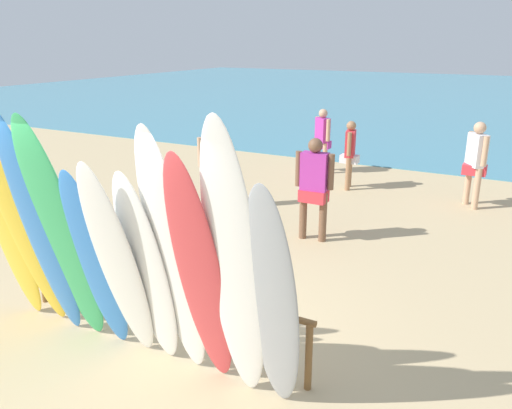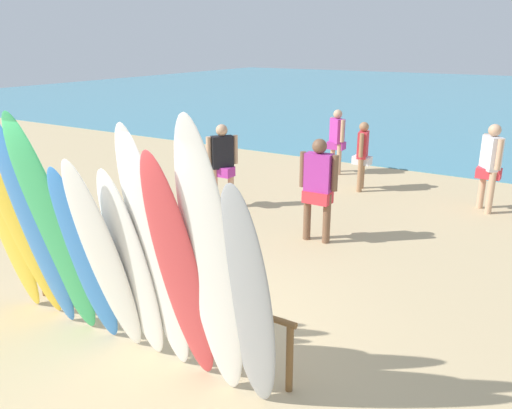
{
  "view_description": "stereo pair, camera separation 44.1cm",
  "coord_description": "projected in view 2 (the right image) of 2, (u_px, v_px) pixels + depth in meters",
  "views": [
    {
      "loc": [
        3.36,
        -3.91,
        3.21
      ],
      "look_at": [
        0.0,
        2.33,
        0.93
      ],
      "focal_mm": 36.05,
      "sensor_mm": 36.0,
      "label": 1
    },
    {
      "loc": [
        3.74,
        -3.68,
        3.21
      ],
      "look_at": [
        0.0,
        2.33,
        0.93
      ],
      "focal_mm": 36.05,
      "sensor_mm": 36.0,
      "label": 2
    }
  ],
  "objects": [
    {
      "name": "surfboard_red_8",
      "position": [
        180.0,
        276.0,
        4.57
      ],
      "size": [
        0.49,
        0.71,
        2.41
      ],
      "primitive_type": "ellipsoid",
      "rotation": [
        0.26,
        0.0,
        -0.01
      ],
      "color": "#D13D42",
      "rests_on": "ground"
    },
    {
      "name": "beachgoer_midbeach",
      "position": [
        318.0,
        184.0,
        8.28
      ],
      "size": [
        0.65,
        0.28,
        1.72
      ],
      "rotation": [
        0.0,
        0.0,
        0.07
      ],
      "color": "brown",
      "rests_on": "ground"
    },
    {
      "name": "surfboard_green_3",
      "position": [
        54.0,
        232.0,
        5.33
      ],
      "size": [
        0.61,
        0.8,
        2.61
      ],
      "primitive_type": "ellipsoid",
      "rotation": [
        0.26,
        0.0,
        0.05
      ],
      "color": "#38B266",
      "rests_on": "ground"
    },
    {
      "name": "surfboard_grey_10",
      "position": [
        248.0,
        304.0,
        4.28
      ],
      "size": [
        0.49,
        0.53,
        2.22
      ],
      "primitive_type": "ellipsoid",
      "rotation": [
        0.2,
        0.0,
        -0.03
      ],
      "color": "#999EA3",
      "rests_on": "ground"
    },
    {
      "name": "surfboard_white_5",
      "position": [
        105.0,
        262.0,
        5.06
      ],
      "size": [
        0.51,
        0.74,
        2.23
      ],
      "primitive_type": "ellipsoid",
      "rotation": [
        0.29,
        0.0,
        0.02
      ],
      "color": "white",
      "rests_on": "ground"
    },
    {
      "name": "ocean_water",
      "position": [
        503.0,
        98.0,
        29.46
      ],
      "size": [
        60.0,
        40.0,
        0.02
      ],
      "primitive_type": "cube",
      "color": "teal",
      "rests_on": "ground"
    },
    {
      "name": "surfboard_white_6",
      "position": [
        132.0,
        269.0,
        5.01
      ],
      "size": [
        0.58,
        0.6,
        2.14
      ],
      "primitive_type": "ellipsoid",
      "rotation": [
        0.23,
        0.0,
        -0.09
      ],
      "color": "white",
      "rests_on": "ground"
    },
    {
      "name": "surfboard_yellow_0",
      "position": [
        9.0,
        234.0,
        6.03
      ],
      "size": [
        0.5,
        0.53,
        2.06
      ],
      "primitive_type": "ellipsoid",
      "rotation": [
        0.21,
        0.0,
        -0.03
      ],
      "color": "yellow",
      "rests_on": "ground"
    },
    {
      "name": "surfboard_blue_4",
      "position": [
        85.0,
        260.0,
        5.28
      ],
      "size": [
        0.5,
        0.65,
        2.1
      ],
      "primitive_type": "ellipsoid",
      "rotation": [
        0.26,
        0.0,
        0.05
      ],
      "color": "#337AD1",
      "rests_on": "ground"
    },
    {
      "name": "surfboard_white_9",
      "position": [
        211.0,
        270.0,
        4.33
      ],
      "size": [
        0.51,
        0.62,
        2.72
      ],
      "primitive_type": "ellipsoid",
      "rotation": [
        0.2,
        0.0,
        0.01
      ],
      "color": "white",
      "rests_on": "ground"
    },
    {
      "name": "beachgoer_by_water",
      "position": [
        337.0,
        137.0,
        12.63
      ],
      "size": [
        0.5,
        0.4,
        1.59
      ],
      "rotation": [
        0.0,
        0.0,
        5.64
      ],
      "color": "tan",
      "rests_on": "ground"
    },
    {
      "name": "ground",
      "position": [
        440.0,
        140.0,
        17.16
      ],
      "size": [
        60.0,
        60.0,
        0.0
      ],
      "primitive_type": "plane",
      "color": "tan"
    },
    {
      "name": "beachgoer_photographing",
      "position": [
        362.0,
        151.0,
        11.2
      ],
      "size": [
        0.39,
        0.56,
        1.52
      ],
      "rotation": [
        0.0,
        0.0,
        4.93
      ],
      "color": "#9E704C",
      "rests_on": "ground"
    },
    {
      "name": "beachgoer_strolling",
      "position": [
        490.0,
        162.0,
        9.79
      ],
      "size": [
        0.44,
        0.54,
        1.7
      ],
      "rotation": [
        0.0,
        0.0,
        5.33
      ],
      "color": "tan",
      "rests_on": "ground"
    },
    {
      "name": "beach_chair_red",
      "position": [
        67.0,
        200.0,
        9.29
      ],
      "size": [
        0.54,
        0.69,
        0.83
      ],
      "rotation": [
        0.0,
        0.0,
        0.06
      ],
      "color": "#B7B7BC",
      "rests_on": "ground"
    },
    {
      "name": "surfboard_yellow_1",
      "position": [
        18.0,
        220.0,
        5.63
      ],
      "size": [
        0.55,
        0.86,
        2.64
      ],
      "primitive_type": "ellipsoid",
      "rotation": [
        0.28,
        0.0,
        0.08
      ],
      "color": "yellow",
      "rests_on": "ground"
    },
    {
      "name": "surfboard_white_7",
      "position": [
        155.0,
        257.0,
        4.74
      ],
      "size": [
        0.57,
        0.66,
        2.58
      ],
      "primitive_type": "ellipsoid",
      "rotation": [
        0.21,
        0.0,
        -0.08
      ],
      "color": "white",
      "rests_on": "ground"
    },
    {
      "name": "beachgoer_near_rack",
      "position": [
        222.0,
        160.0,
        10.01
      ],
      "size": [
        0.44,
        0.51,
        1.66
      ],
      "rotation": [
        0.0,
        0.0,
        4.02
      ],
      "color": "tan",
      "rests_on": "ground"
    },
    {
      "name": "surfboard_rack",
      "position": [
        145.0,
        287.0,
        5.66
      ],
      "size": [
        3.76,
        0.07,
        0.75
      ],
      "color": "brown",
      "rests_on": "ground"
    },
    {
      "name": "surfboard_blue_2",
      "position": [
        34.0,
        227.0,
        5.47
      ],
      "size": [
        0.49,
        0.75,
        2.62
      ],
      "primitive_type": "ellipsoid",
      "rotation": [
        0.25,
        0.0,
        0.04
      ],
      "color": "#337AD1",
      "rests_on": "ground"
    }
  ]
}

